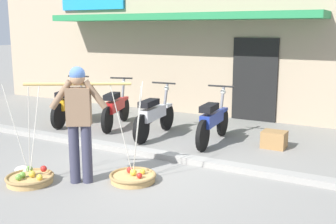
{
  "coord_description": "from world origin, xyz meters",
  "views": [
    {
      "loc": [
        3.46,
        -5.3,
        2.2
      ],
      "look_at": [
        0.18,
        0.6,
        0.85
      ],
      "focal_mm": 44.31,
      "sensor_mm": 36.0,
      "label": 1
    }
  ],
  "objects_px": {
    "motorcycle_nearest_shop": "(70,104)",
    "fruit_basket_left_side": "(133,177)",
    "motorcycle_second_in_row": "(116,107)",
    "fruit_basket_right_side": "(30,178)",
    "wooden_crate": "(274,139)",
    "fruit_vendor": "(79,117)",
    "plastic_litter_bag": "(23,170)",
    "motorcycle_end_of_row": "(213,121)",
    "motorcycle_third_in_row": "(154,115)"
  },
  "relations": [
    {
      "from": "motorcycle_nearest_shop",
      "to": "fruit_basket_left_side",
      "type": "bearing_deg",
      "value": -35.92
    },
    {
      "from": "fruit_basket_left_side",
      "to": "motorcycle_second_in_row",
      "type": "relative_size",
      "value": 0.83
    },
    {
      "from": "fruit_basket_right_side",
      "to": "wooden_crate",
      "type": "bearing_deg",
      "value": 53.65
    },
    {
      "from": "fruit_vendor",
      "to": "plastic_litter_bag",
      "type": "distance_m",
      "value": 1.36
    },
    {
      "from": "fruit_vendor",
      "to": "motorcycle_second_in_row",
      "type": "distance_m",
      "value": 3.55
    },
    {
      "from": "fruit_basket_left_side",
      "to": "motorcycle_end_of_row",
      "type": "distance_m",
      "value": 2.54
    },
    {
      "from": "plastic_litter_bag",
      "to": "fruit_basket_right_side",
      "type": "bearing_deg",
      "value": -28.36
    },
    {
      "from": "fruit_vendor",
      "to": "plastic_litter_bag",
      "type": "height_order",
      "value": "fruit_vendor"
    },
    {
      "from": "motorcycle_nearest_shop",
      "to": "wooden_crate",
      "type": "height_order",
      "value": "motorcycle_nearest_shop"
    },
    {
      "from": "fruit_basket_right_side",
      "to": "wooden_crate",
      "type": "xyz_separation_m",
      "value": [
        2.62,
        3.55,
        0.08
      ]
    },
    {
      "from": "motorcycle_nearest_shop",
      "to": "fruit_basket_right_side",
      "type": "bearing_deg",
      "value": -56.52
    },
    {
      "from": "fruit_basket_left_side",
      "to": "wooden_crate",
      "type": "distance_m",
      "value": 3.08
    },
    {
      "from": "motorcycle_end_of_row",
      "to": "wooden_crate",
      "type": "height_order",
      "value": "motorcycle_end_of_row"
    },
    {
      "from": "motorcycle_second_in_row",
      "to": "wooden_crate",
      "type": "xyz_separation_m",
      "value": [
        3.62,
        0.06,
        -0.29
      ]
    },
    {
      "from": "motorcycle_nearest_shop",
      "to": "motorcycle_second_in_row",
      "type": "distance_m",
      "value": 1.18
    },
    {
      "from": "motorcycle_nearest_shop",
      "to": "plastic_litter_bag",
      "type": "xyz_separation_m",
      "value": [
        1.8,
        -3.08,
        -0.38
      ]
    },
    {
      "from": "motorcycle_end_of_row",
      "to": "wooden_crate",
      "type": "bearing_deg",
      "value": 12.82
    },
    {
      "from": "fruit_vendor",
      "to": "plastic_litter_bag",
      "type": "relative_size",
      "value": 6.05
    },
    {
      "from": "plastic_litter_bag",
      "to": "wooden_crate",
      "type": "bearing_deg",
      "value": 48.41
    },
    {
      "from": "motorcycle_second_in_row",
      "to": "fruit_vendor",
      "type": "bearing_deg",
      "value": -62.11
    },
    {
      "from": "fruit_basket_right_side",
      "to": "motorcycle_nearest_shop",
      "type": "xyz_separation_m",
      "value": [
        -2.17,
        3.28,
        0.38
      ]
    },
    {
      "from": "fruit_vendor",
      "to": "motorcycle_end_of_row",
      "type": "xyz_separation_m",
      "value": [
        0.84,
        2.9,
        -0.52
      ]
    },
    {
      "from": "motorcycle_nearest_shop",
      "to": "motorcycle_end_of_row",
      "type": "height_order",
      "value": "same"
    },
    {
      "from": "fruit_basket_left_side",
      "to": "motorcycle_second_in_row",
      "type": "height_order",
      "value": "fruit_basket_left_side"
    },
    {
      "from": "fruit_vendor",
      "to": "motorcycle_nearest_shop",
      "type": "xyz_separation_m",
      "value": [
        -2.8,
        2.89,
        -0.52
      ]
    },
    {
      "from": "wooden_crate",
      "to": "fruit_basket_left_side",
      "type": "bearing_deg",
      "value": -115.91
    },
    {
      "from": "fruit_vendor",
      "to": "fruit_basket_left_side",
      "type": "distance_m",
      "value": 1.17
    },
    {
      "from": "motorcycle_nearest_shop",
      "to": "plastic_litter_bag",
      "type": "distance_m",
      "value": 3.59
    },
    {
      "from": "fruit_vendor",
      "to": "motorcycle_end_of_row",
      "type": "height_order",
      "value": "fruit_vendor"
    },
    {
      "from": "fruit_basket_left_side",
      "to": "wooden_crate",
      "type": "bearing_deg",
      "value": 64.09
    },
    {
      "from": "fruit_basket_right_side",
      "to": "motorcycle_nearest_shop",
      "type": "bearing_deg",
      "value": 123.48
    },
    {
      "from": "fruit_vendor",
      "to": "wooden_crate",
      "type": "xyz_separation_m",
      "value": [
        1.98,
        3.16,
        -0.82
      ]
    },
    {
      "from": "fruit_basket_left_side",
      "to": "motorcycle_nearest_shop",
      "type": "xyz_separation_m",
      "value": [
        -3.44,
        2.49,
        0.38
      ]
    },
    {
      "from": "motorcycle_third_in_row",
      "to": "motorcycle_second_in_row",
      "type": "bearing_deg",
      "value": 164.72
    },
    {
      "from": "fruit_vendor",
      "to": "motorcycle_end_of_row",
      "type": "distance_m",
      "value": 3.06
    },
    {
      "from": "fruit_vendor",
      "to": "fruit_basket_right_side",
      "type": "bearing_deg",
      "value": -148.21
    },
    {
      "from": "fruit_vendor",
      "to": "plastic_litter_bag",
      "type": "bearing_deg",
      "value": -168.87
    },
    {
      "from": "motorcycle_third_in_row",
      "to": "wooden_crate",
      "type": "xyz_separation_m",
      "value": [
        2.4,
        0.4,
        -0.29
      ]
    },
    {
      "from": "motorcycle_second_in_row",
      "to": "wooden_crate",
      "type": "height_order",
      "value": "motorcycle_second_in_row"
    },
    {
      "from": "plastic_litter_bag",
      "to": "motorcycle_second_in_row",
      "type": "bearing_deg",
      "value": 101.03
    },
    {
      "from": "fruit_basket_right_side",
      "to": "plastic_litter_bag",
      "type": "relative_size",
      "value": 5.19
    },
    {
      "from": "fruit_vendor",
      "to": "fruit_basket_right_side",
      "type": "xyz_separation_m",
      "value": [
        -0.63,
        -0.39,
        -0.9
      ]
    },
    {
      "from": "motorcycle_second_in_row",
      "to": "motorcycle_third_in_row",
      "type": "distance_m",
      "value": 1.27
    },
    {
      "from": "fruit_basket_left_side",
      "to": "plastic_litter_bag",
      "type": "distance_m",
      "value": 1.74
    },
    {
      "from": "motorcycle_nearest_shop",
      "to": "motorcycle_end_of_row",
      "type": "distance_m",
      "value": 3.64
    },
    {
      "from": "motorcycle_nearest_shop",
      "to": "motorcycle_third_in_row",
      "type": "distance_m",
      "value": 2.39
    },
    {
      "from": "motorcycle_second_in_row",
      "to": "motorcycle_third_in_row",
      "type": "relative_size",
      "value": 0.97
    },
    {
      "from": "motorcycle_nearest_shop",
      "to": "wooden_crate",
      "type": "xyz_separation_m",
      "value": [
        4.78,
        0.27,
        -0.29
      ]
    },
    {
      "from": "motorcycle_second_in_row",
      "to": "motorcycle_nearest_shop",
      "type": "bearing_deg",
      "value": -169.59
    },
    {
      "from": "fruit_basket_right_side",
      "to": "motorcycle_second_in_row",
      "type": "relative_size",
      "value": 0.83
    }
  ]
}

